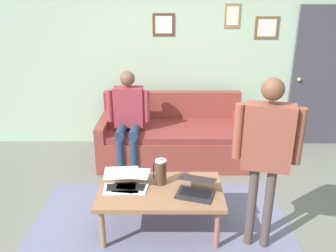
% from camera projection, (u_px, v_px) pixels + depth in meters
% --- Properties ---
extents(ground_plane, '(7.68, 7.68, 0.00)m').
position_uv_depth(ground_plane, '(172.00, 228.00, 3.43)').
color(ground_plane, slate).
extents(area_rug, '(2.60, 1.90, 0.01)m').
position_uv_depth(area_rug, '(160.00, 235.00, 3.33)').
color(area_rug, slate).
rests_on(area_rug, ground_plane).
extents(back_wall, '(7.04, 0.11, 2.70)m').
position_uv_depth(back_wall, '(172.00, 55.00, 5.00)').
color(back_wall, '#ACC8AB').
rests_on(back_wall, ground_plane).
extents(interior_door, '(0.82, 0.09, 2.05)m').
position_uv_depth(interior_door, '(320.00, 79.00, 5.02)').
color(interior_door, '#403F49').
rests_on(interior_door, ground_plane).
extents(couch, '(1.95, 0.92, 0.88)m').
position_uv_depth(couch, '(172.00, 138.00, 4.79)').
color(couch, brown).
rests_on(couch, ground_plane).
extents(coffee_table, '(1.18, 0.68, 0.45)m').
position_uv_depth(coffee_table, '(160.00, 193.00, 3.28)').
color(coffee_table, '#966546').
rests_on(coffee_table, ground_plane).
extents(laptop_left, '(0.36, 0.35, 0.12)m').
position_uv_depth(laptop_left, '(131.00, 183.00, 3.29)').
color(laptop_left, silver).
rests_on(laptop_left, coffee_table).
extents(laptop_center, '(0.41, 0.40, 0.15)m').
position_uv_depth(laptop_center, '(196.00, 189.00, 3.18)').
color(laptop_center, '#28282D').
rests_on(laptop_center, coffee_table).
extents(laptop_right, '(0.35, 0.35, 0.13)m').
position_uv_depth(laptop_right, '(121.00, 183.00, 3.29)').
color(laptop_right, silver).
rests_on(laptop_right, coffee_table).
extents(french_press, '(0.13, 0.11, 0.28)m').
position_uv_depth(french_press, '(161.00, 172.00, 3.32)').
color(french_press, '#4C3323').
rests_on(french_press, coffee_table).
extents(person_standing, '(0.56, 0.27, 1.58)m').
position_uv_depth(person_standing, '(267.00, 145.00, 2.85)').
color(person_standing, '#50413E').
rests_on(person_standing, ground_plane).
extents(person_seated, '(0.55, 0.51, 1.28)m').
position_uv_depth(person_seated, '(128.00, 115.00, 4.43)').
color(person_seated, '#24354A').
rests_on(person_seated, ground_plane).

